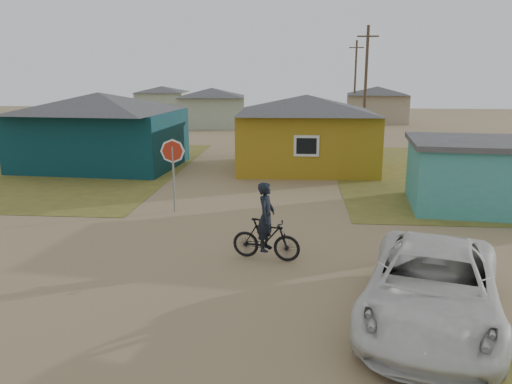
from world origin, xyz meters
TOP-DOWN VIEW (x-y plane):
  - ground at (0.00, 0.00)m, footprint 120.00×120.00m
  - grass_nw at (-14.00, 13.00)m, footprint 20.00×18.00m
  - house_teal at (-8.50, 13.50)m, footprint 8.93×7.08m
  - house_yellow at (2.50, 14.00)m, footprint 7.72×6.76m
  - shed_turquoise at (9.50, 6.50)m, footprint 6.71×4.93m
  - house_pale_west at (-6.00, 34.00)m, footprint 7.04×6.15m
  - house_beige_east at (10.00, 40.00)m, footprint 6.95×6.05m
  - house_pale_north at (-14.00, 46.00)m, footprint 6.28×5.81m
  - utility_pole_near at (6.50, 22.00)m, footprint 1.40×0.20m
  - utility_pole_far at (7.50, 38.00)m, footprint 1.40×0.20m
  - stop_sign at (-2.41, 5.04)m, footprint 0.85×0.33m
  - cyclist at (1.29, 0.49)m, footprint 2.00×0.94m
  - vehicle at (4.92, -2.76)m, footprint 4.09×6.15m

SIDE VIEW (x-z plane):
  - ground at x=0.00m, z-range 0.00..0.00m
  - grass_nw at x=-14.00m, z-range 0.00..0.01m
  - vehicle at x=4.92m, z-range 0.00..1.57m
  - cyclist at x=1.29m, z-range -0.30..1.88m
  - shed_turquoise at x=9.50m, z-range 0.01..2.61m
  - house_pale_north at x=-14.00m, z-range 0.05..3.45m
  - house_pale_west at x=-6.00m, z-range 0.06..3.66m
  - house_beige_east at x=10.00m, z-range 0.06..3.66m
  - stop_sign at x=-2.41m, z-range 0.62..3.32m
  - house_yellow at x=2.50m, z-range 0.05..3.95m
  - house_teal at x=-8.50m, z-range 0.05..4.05m
  - utility_pole_near at x=6.50m, z-range 0.14..8.14m
  - utility_pole_far at x=7.50m, z-range 0.14..8.14m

